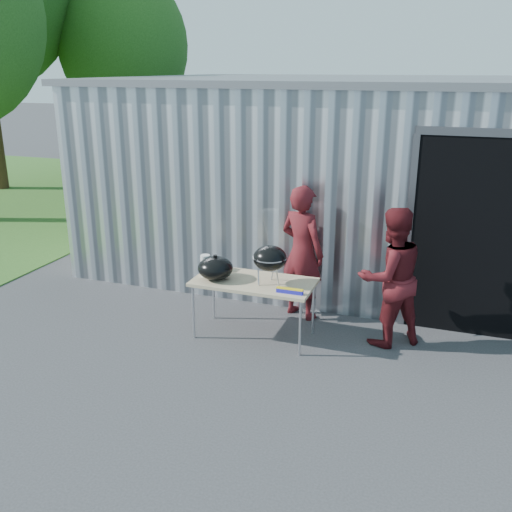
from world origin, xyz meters
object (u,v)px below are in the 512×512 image
at_px(folding_table, 254,284).
at_px(kettle_grill, 270,251).
at_px(person_cook, 302,252).
at_px(person_bystander, 391,277).

xyz_separation_m(folding_table, kettle_grill, (0.22, -0.04, 0.46)).
distance_m(folding_table, kettle_grill, 0.51).
height_order(person_cook, person_bystander, person_cook).
relative_size(kettle_grill, person_cook, 0.51).
height_order(kettle_grill, person_cook, person_cook).
bearing_deg(kettle_grill, person_cook, 78.75).
bearing_deg(folding_table, person_bystander, 13.47).
distance_m(kettle_grill, person_cook, 0.91).
distance_m(folding_table, person_bystander, 1.67).
bearing_deg(person_cook, kettle_grill, 101.89).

